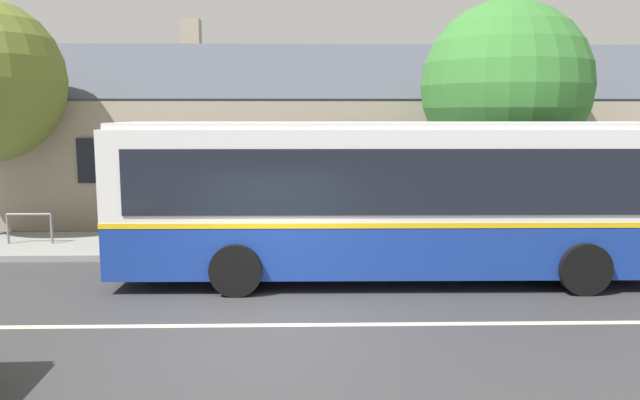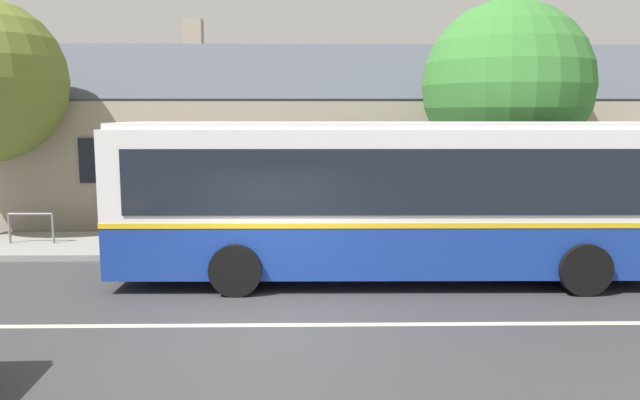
{
  "view_description": "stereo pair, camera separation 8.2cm",
  "coord_description": "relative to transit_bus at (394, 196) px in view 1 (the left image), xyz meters",
  "views": [
    {
      "loc": [
        0.6,
        -9.77,
        3.41
      ],
      "look_at": [
        0.9,
        2.89,
        1.66
      ],
      "focal_mm": 35.0,
      "sensor_mm": 36.0,
      "label": 1
    },
    {
      "loc": [
        0.69,
        -9.78,
        3.41
      ],
      "look_at": [
        0.9,
        2.89,
        1.66
      ],
      "focal_mm": 35.0,
      "sensor_mm": 36.0,
      "label": 2
    }
  ],
  "objects": [
    {
      "name": "lane_divider_stripe",
      "position": [
        -2.42,
        -2.9,
        -1.74
      ],
      "size": [
        60.0,
        0.16,
        0.01
      ],
      "primitive_type": "cube",
      "color": "beige",
      "rests_on": "ground"
    },
    {
      "name": "sidewalk_far",
      "position": [
        -2.42,
        3.1,
        -1.67
      ],
      "size": [
        60.0,
        3.0,
        0.15
      ],
      "primitive_type": "cube",
      "color": "gray",
      "rests_on": "ground"
    },
    {
      "name": "transit_bus",
      "position": [
        0.0,
        0.0,
        0.0
      ],
      "size": [
        11.39,
        2.85,
        3.24
      ],
      "color": "navy",
      "rests_on": "ground"
    },
    {
      "name": "bench_by_building",
      "position": [
        -5.83,
        2.84,
        -1.16
      ],
      "size": [
        1.89,
        0.51,
        0.94
      ],
      "color": "brown",
      "rests_on": "sidewalk_far"
    },
    {
      "name": "bench_down_street",
      "position": [
        -2.04,
        2.57,
        -1.18
      ],
      "size": [
        1.54,
        0.51,
        0.94
      ],
      "color": "brown",
      "rests_on": "sidewalk_far"
    },
    {
      "name": "ground_plane",
      "position": [
        -2.42,
        -2.9,
        -1.74
      ],
      "size": [
        300.0,
        300.0,
        0.0
      ],
      "primitive_type": "plane",
      "color": "#38383A"
    },
    {
      "name": "community_building",
      "position": [
        -0.03,
        10.85,
        0.28
      ],
      "size": [
        22.98,
        10.86,
        7.0
      ],
      "color": "tan",
      "rests_on": "ground"
    },
    {
      "name": "street_tree_primary",
      "position": [
        3.56,
        4.32,
        2.3
      ],
      "size": [
        4.56,
        4.56,
        6.44
      ],
      "color": "#4C3828",
      "rests_on": "ground"
    },
    {
      "name": "bike_rack",
      "position": [
        -8.81,
        3.01,
        -1.06
      ],
      "size": [
        1.16,
        0.06,
        0.78
      ],
      "color": "slate",
      "rests_on": "sidewalk_far"
    }
  ]
}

